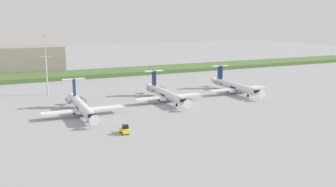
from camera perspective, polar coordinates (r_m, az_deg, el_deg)
ground_plane at (r=142.56m, az=-3.75°, el=0.47°), size 500.00×500.00×0.00m
grass_berm at (r=184.83m, az=-8.74°, el=3.21°), size 320.00×20.00×1.85m
regional_jet_nearest at (r=108.87m, az=-13.07°, el=-1.93°), size 22.81×31.00×9.00m
regional_jet_second at (r=123.45m, az=-0.29°, el=-0.04°), size 22.81×31.00×9.00m
regional_jet_third at (r=139.38m, az=10.22°, el=1.11°), size 22.81×31.00×9.00m
antenna_mast at (r=139.65m, az=-18.11°, el=3.35°), size 4.40×0.50×21.12m
distant_hangar at (r=197.93m, az=-23.21°, el=4.64°), size 51.19×20.62×13.37m
baggage_tug at (r=90.27m, az=-6.64°, el=-5.51°), size 1.72×3.20×2.30m
safety_cone_front_marker at (r=123.21m, az=13.20°, el=-1.45°), size 0.44×0.44×0.55m
safety_cone_mid_marker at (r=125.90m, az=14.42°, el=-1.24°), size 0.44×0.44×0.55m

